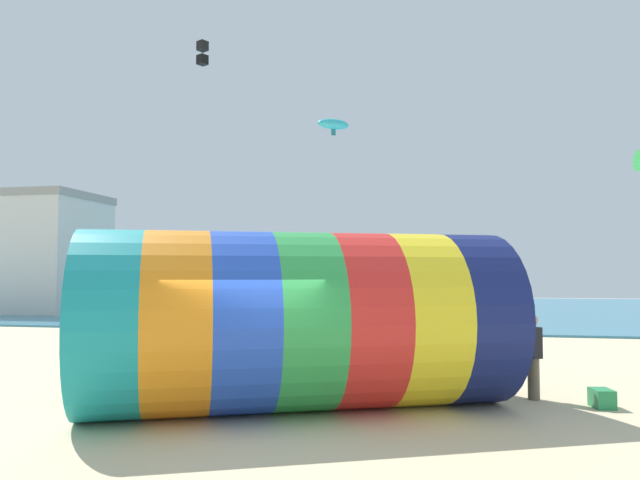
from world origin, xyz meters
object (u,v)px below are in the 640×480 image
bystander_near_water (72,319)px  kite_cyan_parafoil (333,124)px  cooler_box (602,398)px  giant_inflatable_tube (300,320)px  bystander_mid_beach (280,328)px  kite_handler (533,356)px  kite_black_box (202,53)px

bystander_near_water → kite_cyan_parafoil: bearing=21.0°
bystander_near_water → cooler_box: 20.25m
giant_inflatable_tube → bystander_mid_beach: bearing=108.0°
giant_inflatable_tube → kite_handler: (4.51, 1.92, -0.80)m
bystander_mid_beach → giant_inflatable_tube: bearing=-72.0°
kite_cyan_parafoil → bystander_near_water: kite_cyan_parafoil is taller
giant_inflatable_tube → kite_black_box: kite_black_box is taller
kite_black_box → cooler_box: kite_black_box is taller
kite_cyan_parafoil → cooler_box: 17.96m
kite_handler → kite_cyan_parafoil: kite_cyan_parafoil is taller
kite_black_box → cooler_box: size_ratio=2.22×
bystander_near_water → cooler_box: bearing=-28.4°
giant_inflatable_tube → bystander_near_water: 16.38m
bystander_mid_beach → cooler_box: 10.80m
bystander_near_water → bystander_mid_beach: (9.45, -2.82, 0.02)m
kite_black_box → bystander_mid_beach: 14.57m
giant_inflatable_tube → bystander_mid_beach: giant_inflatable_tube is taller
kite_black_box → kite_handler: bearing=-45.0°
kite_handler → bystander_near_water: (-16.62, 9.07, -0.11)m
giant_inflatable_tube → kite_black_box: bearing=119.1°
kite_cyan_parafoil → cooler_box: bearing=-60.0°
bystander_mid_beach → kite_handler: bearing=-41.1°
cooler_box → bystander_mid_beach: bearing=140.8°
kite_black_box → cooler_box: (13.83, -13.21, -12.51)m
giant_inflatable_tube → kite_handler: bearing=23.1°
kite_handler → kite_black_box: 21.43m
kite_cyan_parafoil → bystander_mid_beach: size_ratio=0.97×
kite_handler → kite_cyan_parafoil: 16.69m
kite_black_box → giant_inflatable_tube: bearing=-60.9°
cooler_box → kite_cyan_parafoil: bearing=120.0°
bystander_mid_beach → kite_black_box: bearing=130.5°
kite_handler → bystander_near_water: size_ratio=1.12×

